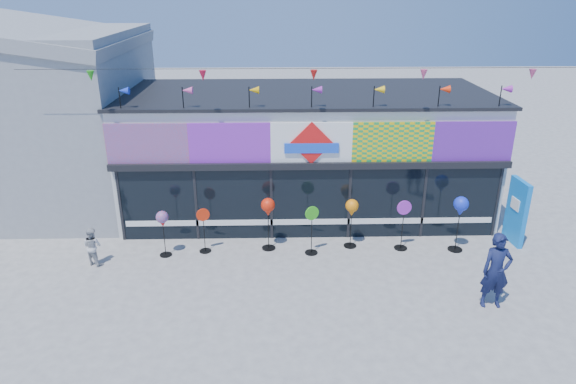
{
  "coord_description": "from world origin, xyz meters",
  "views": [
    {
      "loc": [
        -1.05,
        -11.06,
        7.36
      ],
      "look_at": [
        -0.72,
        2.0,
        2.11
      ],
      "focal_mm": 32.0,
      "sensor_mm": 36.0,
      "label": 1
    }
  ],
  "objects_px": {
    "spinner_6": "(461,208)",
    "adult_man": "(496,271)",
    "spinner_0": "(162,220)",
    "child": "(92,246)",
    "spinner_3": "(312,229)",
    "blue_sign": "(517,211)",
    "spinner_5": "(403,224)",
    "spinner_2": "(268,209)",
    "spinner_1": "(204,229)",
    "spinner_4": "(352,209)"
  },
  "relations": [
    {
      "from": "spinner_4",
      "to": "child",
      "type": "xyz_separation_m",
      "value": [
        -7.42,
        -0.88,
        -0.67
      ]
    },
    {
      "from": "spinner_0",
      "to": "spinner_5",
      "type": "bearing_deg",
      "value": 2.0
    },
    {
      "from": "spinner_4",
      "to": "child",
      "type": "height_order",
      "value": "spinner_4"
    },
    {
      "from": "spinner_1",
      "to": "spinner_6",
      "type": "relative_size",
      "value": 0.81
    },
    {
      "from": "spinner_1",
      "to": "spinner_2",
      "type": "xyz_separation_m",
      "value": [
        1.89,
        0.14,
        0.57
      ]
    },
    {
      "from": "spinner_3",
      "to": "blue_sign",
      "type": "bearing_deg",
      "value": 5.44
    },
    {
      "from": "spinner_4",
      "to": "adult_man",
      "type": "relative_size",
      "value": 0.79
    },
    {
      "from": "spinner_0",
      "to": "child",
      "type": "xyz_separation_m",
      "value": [
        -1.92,
        -0.46,
        -0.57
      ]
    },
    {
      "from": "spinner_4",
      "to": "spinner_5",
      "type": "height_order",
      "value": "spinner_5"
    },
    {
      "from": "spinner_2",
      "to": "child",
      "type": "bearing_deg",
      "value": -170.78
    },
    {
      "from": "spinner_6",
      "to": "spinner_4",
      "type": "bearing_deg",
      "value": 174.25
    },
    {
      "from": "adult_man",
      "to": "spinner_4",
      "type": "bearing_deg",
      "value": 135.03
    },
    {
      "from": "spinner_3",
      "to": "spinner_6",
      "type": "xyz_separation_m",
      "value": [
        4.33,
        0.09,
        0.58
      ]
    },
    {
      "from": "blue_sign",
      "to": "spinner_3",
      "type": "bearing_deg",
      "value": -178.48
    },
    {
      "from": "spinner_2",
      "to": "spinner_5",
      "type": "height_order",
      "value": "spinner_2"
    },
    {
      "from": "spinner_2",
      "to": "spinner_6",
      "type": "height_order",
      "value": "spinner_6"
    },
    {
      "from": "spinner_0",
      "to": "spinner_3",
      "type": "distance_m",
      "value": 4.31
    },
    {
      "from": "adult_man",
      "to": "spinner_6",
      "type": "bearing_deg",
      "value": 90.02
    },
    {
      "from": "child",
      "to": "spinner_1",
      "type": "bearing_deg",
      "value": -142.93
    },
    {
      "from": "spinner_3",
      "to": "spinner_4",
      "type": "relative_size",
      "value": 0.98
    },
    {
      "from": "spinner_6",
      "to": "adult_man",
      "type": "xyz_separation_m",
      "value": [
        -0.06,
        -2.88,
        -0.4
      ]
    },
    {
      "from": "spinner_3",
      "to": "child",
      "type": "distance_m",
      "value": 6.24
    },
    {
      "from": "spinner_0",
      "to": "spinner_3",
      "type": "height_order",
      "value": "spinner_3"
    },
    {
      "from": "spinner_2",
      "to": "spinner_3",
      "type": "relative_size",
      "value": 1.09
    },
    {
      "from": "spinner_1",
      "to": "spinner_5",
      "type": "xyz_separation_m",
      "value": [
        5.88,
        0.04,
        0.09
      ]
    },
    {
      "from": "blue_sign",
      "to": "spinner_3",
      "type": "xyz_separation_m",
      "value": [
        -6.27,
        -0.6,
        -0.22
      ]
    },
    {
      "from": "spinner_0",
      "to": "adult_man",
      "type": "bearing_deg",
      "value": -17.89
    },
    {
      "from": "spinner_5",
      "to": "adult_man",
      "type": "distance_m",
      "value": 3.39
    },
    {
      "from": "spinner_0",
      "to": "spinner_1",
      "type": "relative_size",
      "value": 1.02
    },
    {
      "from": "spinner_1",
      "to": "spinner_5",
      "type": "height_order",
      "value": "spinner_5"
    },
    {
      "from": "spinner_2",
      "to": "spinner_5",
      "type": "xyz_separation_m",
      "value": [
        3.99,
        -0.1,
        -0.48
      ]
    },
    {
      "from": "spinner_4",
      "to": "spinner_6",
      "type": "distance_m",
      "value": 3.14
    },
    {
      "from": "spinner_5",
      "to": "child",
      "type": "xyz_separation_m",
      "value": [
        -8.93,
        -0.7,
        -0.26
      ]
    },
    {
      "from": "spinner_4",
      "to": "spinner_5",
      "type": "relative_size",
      "value": 0.98
    },
    {
      "from": "spinner_0",
      "to": "child",
      "type": "bearing_deg",
      "value": -166.63
    },
    {
      "from": "spinner_2",
      "to": "spinner_5",
      "type": "relative_size",
      "value": 1.05
    },
    {
      "from": "spinner_1",
      "to": "child",
      "type": "distance_m",
      "value": 3.13
    },
    {
      "from": "spinner_5",
      "to": "child",
      "type": "distance_m",
      "value": 8.97
    },
    {
      "from": "blue_sign",
      "to": "spinner_4",
      "type": "relative_size",
      "value": 1.31
    },
    {
      "from": "spinner_6",
      "to": "child",
      "type": "relative_size",
      "value": 1.52
    },
    {
      "from": "spinner_6",
      "to": "adult_man",
      "type": "relative_size",
      "value": 0.88
    },
    {
      "from": "spinner_1",
      "to": "spinner_6",
      "type": "distance_m",
      "value": 7.52
    },
    {
      "from": "spinner_4",
      "to": "spinner_6",
      "type": "bearing_deg",
      "value": -5.75
    },
    {
      "from": "adult_man",
      "to": "spinner_0",
      "type": "bearing_deg",
      "value": 163.34
    },
    {
      "from": "blue_sign",
      "to": "spinner_4",
      "type": "height_order",
      "value": "blue_sign"
    },
    {
      "from": "spinner_4",
      "to": "child",
      "type": "distance_m",
      "value": 7.51
    },
    {
      "from": "spinner_0",
      "to": "spinner_4",
      "type": "height_order",
      "value": "spinner_4"
    },
    {
      "from": "spinner_1",
      "to": "spinner_4",
      "type": "height_order",
      "value": "spinner_4"
    },
    {
      "from": "spinner_1",
      "to": "spinner_3",
      "type": "height_order",
      "value": "spinner_3"
    },
    {
      "from": "spinner_2",
      "to": "spinner_6",
      "type": "relative_size",
      "value": 0.95
    }
  ]
}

